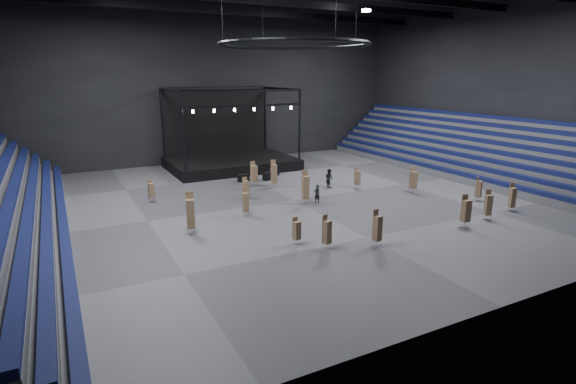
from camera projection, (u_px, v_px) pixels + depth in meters
name	position (u px, v px, depth m)	size (l,w,h in m)	color
floor	(294.00, 200.00, 39.33)	(50.00, 50.00, 0.00)	#4C4C4E
wall_back	(213.00, 88.00, 55.03)	(50.00, 0.20, 18.00)	black
wall_front	(528.00, 116.00, 19.03)	(50.00, 0.20, 18.00)	black
wall_right	(499.00, 90.00, 48.21)	(0.20, 42.00, 18.00)	black
bleachers_right	(478.00, 159.00, 49.14)	(7.20, 40.00, 6.40)	#515154
stage	(229.00, 155.00, 52.88)	(14.00, 10.00, 9.20)	black
truss_ring	(294.00, 44.00, 36.01)	(12.30, 12.30, 5.15)	black
flight_case_left	(243.00, 178.00, 45.97)	(1.15, 0.57, 0.76)	black
flight_case_mid	(269.00, 176.00, 46.74)	(1.25, 0.63, 0.83)	black
flight_case_right	(273.00, 172.00, 48.74)	(1.14, 0.57, 0.76)	black
chair_stack_0	(305.00, 187.00, 37.85)	(0.63, 0.63, 2.90)	silver
chair_stack_1	(297.00, 230.00, 28.92)	(0.49, 0.49, 1.83)	silver
chair_stack_2	(413.00, 179.00, 41.40)	(0.54, 0.54, 2.43)	silver
chair_stack_3	(246.00, 202.00, 34.65)	(0.46, 0.46, 2.23)	silver
chair_stack_4	(357.00, 177.00, 43.12)	(0.54, 0.54, 2.03)	silver
chair_stack_5	(327.00, 231.00, 28.13)	(0.56, 0.56, 2.23)	silver
chair_stack_6	(274.00, 173.00, 43.45)	(0.56, 0.56, 2.69)	silver
chair_stack_7	(512.00, 197.00, 35.90)	(0.54, 0.54, 2.32)	silver
chair_stack_8	(488.00, 204.00, 33.82)	(0.61, 0.61, 2.31)	silver
chair_stack_9	(377.00, 228.00, 28.56)	(0.53, 0.53, 2.43)	silver
chair_stack_10	(151.00, 190.00, 38.56)	(0.50, 0.50, 1.93)	silver
chair_stack_11	(254.00, 173.00, 43.95)	(0.61, 0.61, 2.44)	silver
chair_stack_12	(479.00, 189.00, 38.69)	(0.57, 0.57, 2.17)	silver
chair_stack_13	(246.00, 187.00, 39.62)	(0.48, 0.48, 1.91)	silver
chair_stack_14	(190.00, 213.00, 30.59)	(0.65, 0.65, 3.01)	silver
chair_stack_15	(466.00, 210.00, 32.12)	(0.59, 0.59, 2.41)	silver
man_center	(317.00, 194.00, 38.35)	(0.58, 0.38, 1.60)	black
crew_member	(329.00, 178.00, 43.53)	(0.89, 0.69, 1.83)	black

